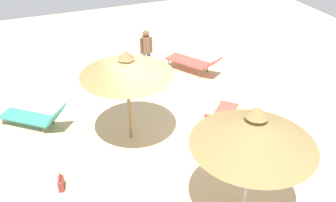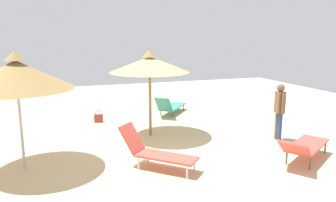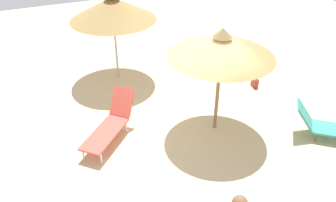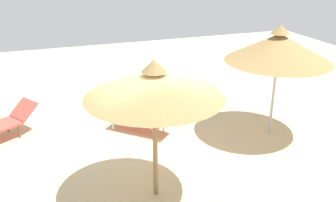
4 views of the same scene
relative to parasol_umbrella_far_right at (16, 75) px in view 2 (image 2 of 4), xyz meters
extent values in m
cube|color=beige|center=(3.39, 0.74, -2.32)|extent=(24.00, 24.00, 0.10)
cylinder|color=#B2B2B7|center=(0.00, 0.00, -1.15)|extent=(0.07, 0.07, 2.23)
cone|color=#997A47|center=(0.00, 0.00, 0.00)|extent=(2.58, 2.58, 0.68)
cone|color=#997A47|center=(0.00, 0.00, 0.44)|extent=(0.46, 0.46, 0.22)
cylinder|color=olive|center=(3.62, 1.54, -1.03)|extent=(0.09, 0.09, 2.47)
cone|color=#997A47|center=(3.62, 1.54, 0.00)|extent=(2.49, 2.49, 0.47)
cone|color=#997A47|center=(3.62, 1.54, 0.34)|extent=(0.45, 0.45, 0.22)
cube|color=teal|center=(5.36, 4.23, -2.01)|extent=(1.53, 1.67, 0.05)
cylinder|color=brown|center=(5.62, 4.93, -2.15)|extent=(0.04, 0.04, 0.23)
cylinder|color=brown|center=(6.00, 4.61, -2.15)|extent=(0.04, 0.04, 0.23)
cylinder|color=brown|center=(4.72, 3.85, -2.15)|extent=(0.04, 0.04, 0.23)
cylinder|color=brown|center=(5.10, 3.53, -2.15)|extent=(0.04, 0.04, 0.23)
cube|color=teal|center=(4.69, 3.42, -1.70)|extent=(0.75, 0.73, 0.59)
cube|color=#CC4C3F|center=(3.20, -1.25, -1.93)|extent=(1.46, 1.44, 0.05)
cylinder|color=silver|center=(3.81, -1.51, -2.11)|extent=(0.04, 0.04, 0.31)
cylinder|color=silver|center=(3.48, -1.85, -2.11)|extent=(0.04, 0.04, 0.31)
cylinder|color=silver|center=(2.92, -0.64, -2.11)|extent=(0.04, 0.04, 0.31)
cylinder|color=silver|center=(2.59, -0.98, -2.11)|extent=(0.04, 0.04, 0.31)
cube|color=#CC4C3F|center=(2.53, -0.59, -1.59)|extent=(0.71, 0.71, 0.66)
cube|color=#CC4C3F|center=(6.88, -1.75, -1.89)|extent=(1.76, 1.45, 0.05)
cylinder|color=brown|center=(7.32, -1.14, -2.09)|extent=(0.04, 0.04, 0.35)
cylinder|color=brown|center=(7.62, -1.61, -2.09)|extent=(0.04, 0.04, 0.35)
cylinder|color=brown|center=(6.14, -1.88, -2.09)|extent=(0.04, 0.04, 0.35)
cylinder|color=brown|center=(6.44, -2.36, -2.09)|extent=(0.04, 0.04, 0.35)
cube|color=#CC4C3F|center=(5.98, -2.31, -1.69)|extent=(0.77, 0.83, 0.41)
cylinder|color=navy|center=(7.15, -0.28, -1.84)|extent=(0.13, 0.13, 0.86)
cylinder|color=brown|center=(7.17, -0.11, -1.84)|extent=(0.13, 0.13, 0.86)
cube|color=brown|center=(7.16, -0.19, -1.09)|extent=(0.25, 0.30, 0.64)
sphere|color=brown|center=(7.16, -0.19, -0.65)|extent=(0.23, 0.23, 0.23)
cylinder|color=brown|center=(7.14, -0.38, -1.11)|extent=(0.09, 0.09, 0.59)
cylinder|color=brown|center=(7.19, -0.01, -1.11)|extent=(0.09, 0.09, 0.59)
cube|color=maroon|center=(2.27, 3.71, -2.12)|extent=(0.33, 0.19, 0.29)
torus|color=maroon|center=(2.27, 3.71, -1.92)|extent=(0.23, 0.07, 0.23)
camera|label=1|loc=(-4.98, 3.83, 4.42)|focal=40.74mm
camera|label=2|loc=(0.81, -8.24, 0.90)|focal=35.32mm
camera|label=3|loc=(9.88, -2.46, 3.25)|focal=37.49mm
camera|label=4|loc=(5.46, 7.40, 2.17)|focal=40.15mm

